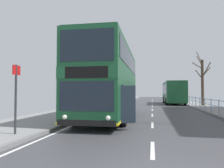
{
  "coord_description": "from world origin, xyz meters",
  "views": [
    {
      "loc": [
        -0.0,
        -3.94,
        1.7
      ],
      "look_at": [
        -2.23,
        8.02,
        2.15
      ],
      "focal_mm": 34.62,
      "sensor_mm": 36.0,
      "label": 1
    }
  ],
  "objects_px": {
    "background_bus_far_lane": "(173,92)",
    "bare_tree_far_00": "(202,80)",
    "bus_stop_sign_near": "(16,91)",
    "double_decker_bus_main": "(110,82)"
  },
  "relations": [
    {
      "from": "background_bus_far_lane",
      "to": "bare_tree_far_00",
      "type": "xyz_separation_m",
      "value": [
        2.76,
        -5.41,
        1.43
      ]
    },
    {
      "from": "bus_stop_sign_near",
      "to": "bare_tree_far_00",
      "type": "xyz_separation_m",
      "value": [
        10.77,
        19.36,
        1.41
      ]
    },
    {
      "from": "background_bus_far_lane",
      "to": "bus_stop_sign_near",
      "type": "bearing_deg",
      "value": -107.92
    },
    {
      "from": "bare_tree_far_00",
      "to": "background_bus_far_lane",
      "type": "bearing_deg",
      "value": 117.03
    },
    {
      "from": "background_bus_far_lane",
      "to": "double_decker_bus_main",
      "type": "bearing_deg",
      "value": -107.37
    },
    {
      "from": "double_decker_bus_main",
      "to": "background_bus_far_lane",
      "type": "bearing_deg",
      "value": 72.63
    },
    {
      "from": "background_bus_far_lane",
      "to": "bare_tree_far_00",
      "type": "bearing_deg",
      "value": -62.97
    },
    {
      "from": "double_decker_bus_main",
      "to": "bare_tree_far_00",
      "type": "height_order",
      "value": "bare_tree_far_00"
    },
    {
      "from": "double_decker_bus_main",
      "to": "bus_stop_sign_near",
      "type": "relative_size",
      "value": 4.31
    },
    {
      "from": "bus_stop_sign_near",
      "to": "bare_tree_far_00",
      "type": "distance_m",
      "value": 22.2
    }
  ]
}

